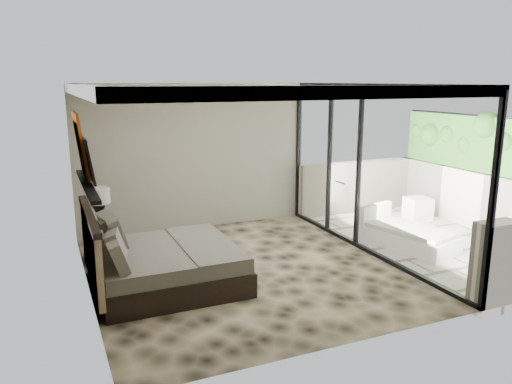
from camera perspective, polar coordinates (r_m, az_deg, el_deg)
name	(u,v)px	position (r m, az deg, el deg)	size (l,w,h in m)	color
floor	(244,270)	(7.75, -1.42, -8.91)	(5.00, 5.00, 0.00)	black
ceiling	(243,84)	(7.21, -1.54, 12.18)	(4.50, 5.00, 0.02)	silver
back_wall	(195,157)	(9.68, -7.02, 3.94)	(4.50, 0.02, 2.80)	gray
left_wall	(84,194)	(6.86, -19.10, -0.24)	(0.02, 5.00, 2.80)	gray
glass_wall	(369,170)	(8.44, 12.84, 2.45)	(0.08, 5.00, 2.80)	white
terrace_slab	(433,243)	(9.73, 19.61, -5.50)	(3.00, 5.00, 0.12)	beige
parapet_far	(491,204)	(10.52, 25.26, -1.20)	(0.30, 5.00, 1.10)	beige
foliage_hedge	(497,146)	(10.34, 25.83, 4.73)	(0.36, 4.60, 1.10)	#387D27
picture_ledge	(87,185)	(6.94, -18.74, 0.78)	(0.12, 2.20, 0.05)	black
bed	(160,263)	(7.21, -10.94, -8.01)	(2.03, 1.97, 1.12)	black
nightstand	(103,245)	(8.51, -17.06, -5.81)	(0.47, 0.47, 0.47)	black
table_lamp	(99,203)	(8.31, -17.56, -1.17)	(0.37, 0.37, 0.67)	black
abstract_canvas	(80,145)	(7.30, -19.43, 5.07)	(0.04, 0.90, 0.90)	red
framed_print	(89,161)	(6.85, -18.57, 3.40)	(0.03, 0.50, 0.60)	black
ottoman	(418,209)	(10.94, 18.00, -1.82)	(0.47, 0.47, 0.47)	white
lounger	(406,235)	(9.15, 16.81, -4.78)	(1.18, 1.75, 0.63)	white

